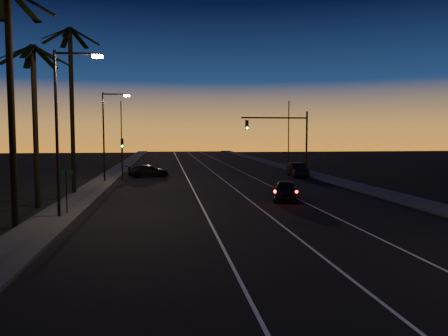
{
  "coord_description": "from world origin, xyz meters",
  "views": [
    {
      "loc": [
        -5.27,
        -4.35,
        4.55
      ],
      "look_at": [
        -1.81,
        21.23,
        2.58
      ],
      "focal_mm": 35.0,
      "sensor_mm": 36.0,
      "label": 1
    }
  ],
  "objects": [
    {
      "name": "road",
      "position": [
        0.0,
        30.0,
        0.01
      ],
      "size": [
        20.0,
        170.0,
        0.01
      ],
      "primitive_type": "cube",
      "color": "black",
      "rests_on": "ground"
    },
    {
      "name": "sidewalk_left",
      "position": [
        -11.2,
        30.0,
        0.08
      ],
      "size": [
        2.4,
        170.0,
        0.16
      ],
      "primitive_type": "cube",
      "color": "#323230",
      "rests_on": "ground"
    },
    {
      "name": "sidewalk_right",
      "position": [
        11.2,
        30.0,
        0.08
      ],
      "size": [
        2.4,
        170.0,
        0.16
      ],
      "primitive_type": "cube",
      "color": "#323230",
      "rests_on": "ground"
    },
    {
      "name": "lane_stripe_left",
      "position": [
        -3.0,
        30.0,
        0.02
      ],
      "size": [
        0.12,
        160.0,
        0.01
      ],
      "primitive_type": "cube",
      "color": "silver",
      "rests_on": "road"
    },
    {
      "name": "lane_stripe_mid",
      "position": [
        0.5,
        30.0,
        0.02
      ],
      "size": [
        0.12,
        160.0,
        0.01
      ],
      "primitive_type": "cube",
      "color": "silver",
      "rests_on": "road"
    },
    {
      "name": "lane_stripe_right",
      "position": [
        4.0,
        30.0,
        0.02
      ],
      "size": [
        0.12,
        160.0,
        0.01
      ],
      "primitive_type": "cube",
      "color": "silver",
      "rests_on": "road"
    },
    {
      "name": "palm_near",
      "position": [
        -12.6,
        18.0,
        7.07
      ],
      "size": [
        4.25,
        4.16,
        11.53
      ],
      "color": "black",
      "rests_on": "ground"
    },
    {
      "name": "palm_mid",
      "position": [
        -13.2,
        24.0,
        6.25
      ],
      "size": [
        4.25,
        4.16,
        10.03
      ],
      "color": "black",
      "rests_on": "ground"
    },
    {
      "name": "palm_far",
      "position": [
        -12.2,
        30.0,
        7.61
      ],
      "size": [
        4.25,
        4.16,
        12.53
      ],
      "color": "black",
      "rests_on": "ground"
    },
    {
      "name": "streetlight_left_near",
      "position": [
        -10.7,
        20.0,
        5.32
      ],
      "size": [
        2.55,
        0.26,
        9.0
      ],
      "color": "black",
      "rests_on": "ground"
    },
    {
      "name": "streetlight_left_far",
      "position": [
        -10.69,
        38.0,
        5.06
      ],
      "size": [
        2.55,
        0.26,
        8.5
      ],
      "color": "black",
      "rests_on": "ground"
    },
    {
      "name": "street_sign",
      "position": [
        -10.8,
        21.0,
        1.66
      ],
      "size": [
        0.7,
        0.06,
        2.6
      ],
      "color": "black",
      "rests_on": "ground"
    },
    {
      "name": "signal_mast",
      "position": [
        7.14,
        39.99,
        4.78
      ],
      "size": [
        7.1,
        0.41,
        7.0
      ],
      "color": "black",
      "rests_on": "ground"
    },
    {
      "name": "signal_post",
      "position": [
        -9.5,
        39.98,
        2.89
      ],
      "size": [
        0.28,
        0.37,
        4.2
      ],
      "color": "black",
      "rests_on": "ground"
    },
    {
      "name": "far_pole_left",
      "position": [
        -11.0,
        55.0,
        4.5
      ],
      "size": [
        0.14,
        0.14,
        9.0
      ],
      "primitive_type": "cylinder",
      "color": "black",
      "rests_on": "ground"
    },
    {
      "name": "far_pole_right",
      "position": [
        11.0,
        52.0,
        4.5
      ],
      "size": [
        0.14,
        0.14,
        9.0
      ],
      "primitive_type": "cylinder",
      "color": "black",
      "rests_on": "ground"
    },
    {
      "name": "lead_car",
      "position": [
        3.0,
        24.91,
        0.7
      ],
      "size": [
        2.71,
        4.75,
        1.37
      ],
      "color": "black",
      "rests_on": "road"
    },
    {
      "name": "right_car",
      "position": [
        9.0,
        41.49,
        0.75
      ],
      "size": [
        1.82,
        4.54,
        1.47
      ],
      "color": "black",
      "rests_on": "road"
    },
    {
      "name": "cross_car",
      "position": [
        -7.14,
        43.11,
        0.66
      ],
      "size": [
        4.8,
        2.88,
        1.3
      ],
      "color": "black",
      "rests_on": "road"
    }
  ]
}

